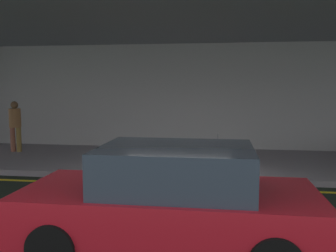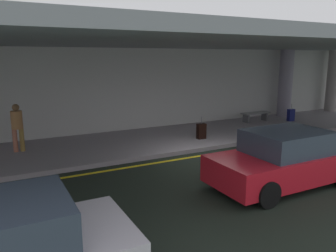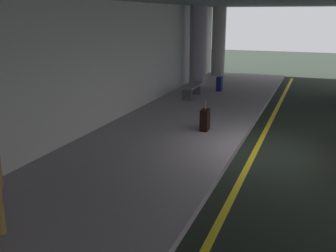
{
  "view_description": "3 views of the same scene",
  "coord_description": "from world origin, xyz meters",
  "px_view_note": "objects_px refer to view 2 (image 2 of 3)",
  "views": [
    {
      "loc": [
        1.02,
        -7.74,
        2.32
      ],
      "look_at": [
        -0.44,
        2.33,
        1.23
      ],
      "focal_mm": 39.47,
      "sensor_mm": 36.0,
      "label": 1
    },
    {
      "loc": [
        -6.42,
        -8.88,
        3.4
      ],
      "look_at": [
        -0.65,
        2.07,
        0.85
      ],
      "focal_mm": 35.79,
      "sensor_mm": 36.0,
      "label": 2
    },
    {
      "loc": [
        -9.89,
        -0.76,
        3.4
      ],
      "look_at": [
        -0.86,
        2.65,
        0.71
      ],
      "focal_mm": 42.88,
      "sensor_mm": 36.0,
      "label": 3
    }
  ],
  "objects_px": {
    "support_column_left_mid": "(285,83)",
    "bench_metal": "(256,115)",
    "support_column_center": "(333,81)",
    "suitcase_upright_primary": "(291,115)",
    "traveler_with_luggage": "(17,125)",
    "car_red": "(284,160)",
    "suitcase_upright_secondary": "(201,131)"
  },
  "relations": [
    {
      "from": "support_column_center",
      "to": "car_red",
      "type": "height_order",
      "value": "support_column_center"
    },
    {
      "from": "support_column_center",
      "to": "bench_metal",
      "type": "xyz_separation_m",
      "value": [
        -6.54,
        -0.54,
        -1.47
      ]
    },
    {
      "from": "support_column_left_mid",
      "to": "suitcase_upright_primary",
      "type": "relative_size",
      "value": 4.06
    },
    {
      "from": "support_column_center",
      "to": "traveler_with_luggage",
      "type": "relative_size",
      "value": 2.17
    },
    {
      "from": "support_column_center",
      "to": "suitcase_upright_primary",
      "type": "height_order",
      "value": "support_column_center"
    },
    {
      "from": "car_red",
      "to": "traveler_with_luggage",
      "type": "xyz_separation_m",
      "value": [
        -6.09,
        6.33,
        0.4
      ]
    },
    {
      "from": "bench_metal",
      "to": "suitcase_upright_secondary",
      "type": "bearing_deg",
      "value": -158.13
    },
    {
      "from": "suitcase_upright_primary",
      "to": "bench_metal",
      "type": "bearing_deg",
      "value": 150.96
    },
    {
      "from": "suitcase_upright_primary",
      "to": "traveler_with_luggage",
      "type": "bearing_deg",
      "value": 172.35
    },
    {
      "from": "support_column_left_mid",
      "to": "suitcase_upright_secondary",
      "type": "bearing_deg",
      "value": -161.57
    },
    {
      "from": "car_red",
      "to": "suitcase_upright_primary",
      "type": "xyz_separation_m",
      "value": [
        6.85,
        6.01,
        -0.25
      ]
    },
    {
      "from": "traveler_with_luggage",
      "to": "support_column_center",
      "type": "bearing_deg",
      "value": 109.27
    },
    {
      "from": "traveler_with_luggage",
      "to": "car_red",
      "type": "bearing_deg",
      "value": 60.11
    },
    {
      "from": "support_column_left_mid",
      "to": "traveler_with_luggage",
      "type": "relative_size",
      "value": 2.17
    },
    {
      "from": "support_column_center",
      "to": "bench_metal",
      "type": "distance_m",
      "value": 6.73
    },
    {
      "from": "suitcase_upright_secondary",
      "to": "suitcase_upright_primary",
      "type": "bearing_deg",
      "value": 7.81
    },
    {
      "from": "traveler_with_luggage",
      "to": "suitcase_upright_primary",
      "type": "height_order",
      "value": "traveler_with_luggage"
    },
    {
      "from": "car_red",
      "to": "bench_metal",
      "type": "xyz_separation_m",
      "value": [
        5.12,
        6.74,
        -0.21
      ]
    },
    {
      "from": "traveler_with_luggage",
      "to": "bench_metal",
      "type": "xyz_separation_m",
      "value": [
        11.21,
        0.41,
        -0.61
      ]
    },
    {
      "from": "car_red",
      "to": "traveler_with_luggage",
      "type": "distance_m",
      "value": 8.79
    },
    {
      "from": "support_column_left_mid",
      "to": "car_red",
      "type": "relative_size",
      "value": 0.89
    },
    {
      "from": "support_column_left_mid",
      "to": "suitcase_upright_primary",
      "type": "height_order",
      "value": "support_column_left_mid"
    },
    {
      "from": "support_column_center",
      "to": "suitcase_upright_primary",
      "type": "xyz_separation_m",
      "value": [
        -4.81,
        -1.27,
        -1.51
      ]
    },
    {
      "from": "car_red",
      "to": "traveler_with_luggage",
      "type": "bearing_deg",
      "value": 129.76
    },
    {
      "from": "traveler_with_luggage",
      "to": "bench_metal",
      "type": "height_order",
      "value": "traveler_with_luggage"
    },
    {
      "from": "support_column_center",
      "to": "support_column_left_mid",
      "type": "bearing_deg",
      "value": 180.0
    },
    {
      "from": "support_column_left_mid",
      "to": "bench_metal",
      "type": "xyz_separation_m",
      "value": [
        -2.54,
        -0.54,
        -1.47
      ]
    },
    {
      "from": "traveler_with_luggage",
      "to": "suitcase_upright_secondary",
      "type": "xyz_separation_m",
      "value": [
        6.69,
        -1.41,
        -0.65
      ]
    },
    {
      "from": "car_red",
      "to": "bench_metal",
      "type": "height_order",
      "value": "car_red"
    },
    {
      "from": "traveler_with_luggage",
      "to": "suitcase_upright_secondary",
      "type": "relative_size",
      "value": 1.87
    },
    {
      "from": "support_column_left_mid",
      "to": "bench_metal",
      "type": "distance_m",
      "value": 2.99
    },
    {
      "from": "support_column_left_mid",
      "to": "bench_metal",
      "type": "bearing_deg",
      "value": -168.04
    }
  ]
}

